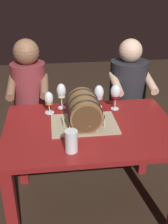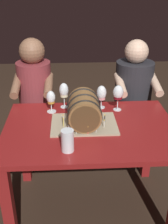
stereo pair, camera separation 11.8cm
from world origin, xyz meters
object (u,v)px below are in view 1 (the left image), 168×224
wine_glass_red (116,93)px  person_seated_right (126,105)px  dining_table (91,141)px  barrel_cake (84,111)px  wine_glass_white (61,92)px  wine_glass_rose (99,93)px  beer_pint (71,142)px  person_seated_left (32,111)px  wine_glass_amber (49,99)px

wine_glass_red → person_seated_right: size_ratio=0.17×
dining_table → barrel_cake: (-0.04, 0.03, 0.23)m
wine_glass_white → wine_glass_rose: bearing=-4.6°
wine_glass_rose → wine_glass_red: bearing=-21.6°
barrel_cake → wine_glass_red: size_ratio=2.26×
wine_glass_rose → wine_glass_red: 0.13m
dining_table → wine_glass_white: bearing=119.0°
beer_pint → person_seated_left: size_ratio=0.12×
barrel_cake → person_seated_left: 0.82m
wine_glass_white → wine_glass_red: size_ratio=1.00×
dining_table → barrel_cake: bearing=141.0°
barrel_cake → wine_glass_white: barrel_cake is taller
barrel_cake → person_seated_left: (-0.41, 0.65, -0.30)m
wine_glass_amber → dining_table: bearing=-42.1°
dining_table → wine_glass_rose: 0.40m
wine_glass_rose → person_seated_left: size_ratio=0.15×
wine_glass_rose → beer_pint: size_ratio=1.33×
dining_table → wine_glass_amber: wine_glass_amber is taller
barrel_cake → person_seated_left: size_ratio=0.38×
wine_glass_rose → person_seated_right: (0.34, 0.38, -0.30)m
beer_pint → person_seated_right: 1.16m
beer_pint → wine_glass_rose: bearing=65.6°
wine_glass_rose → person_seated_right: size_ratio=0.16×
wine_glass_white → person_seated_left: (-0.27, 0.36, -0.32)m
person_seated_left → wine_glass_rose: bearing=-34.2°
wine_glass_red → wine_glass_amber: bearing=-179.4°
person_seated_left → person_seated_right: (0.90, 0.00, 0.01)m
person_seated_right → wine_glass_red: bearing=-117.3°
wine_glass_white → person_seated_right: person_seated_right is taller
wine_glass_rose → wine_glass_red: size_ratio=0.91×
wine_glass_red → person_seated_left: person_seated_left is taller
wine_glass_rose → person_seated_right: 0.59m
wine_glass_red → wine_glass_white: bearing=170.1°
wine_glass_rose → person_seated_left: (-0.56, 0.38, -0.31)m
barrel_cake → person_seated_right: size_ratio=0.39×
wine_glass_rose → barrel_cake: bearing=-118.9°
dining_table → wine_glass_red: bearing=48.4°
wine_glass_rose → beer_pint: (-0.26, -0.58, -0.06)m
barrel_cake → wine_glass_amber: 0.32m
wine_glass_rose → person_seated_left: bearing=145.8°
dining_table → wine_glass_red: 0.43m
wine_glass_white → person_seated_left: person_seated_left is taller
wine_glass_white → barrel_cake: bearing=-64.6°
dining_table → wine_glass_rose: wine_glass_rose is taller
wine_glass_amber → beer_pint: (0.12, -0.53, -0.05)m
wine_glass_rose → beer_pint: wine_glass_rose is taller
wine_glass_white → person_seated_left: size_ratio=0.17×
person_seated_right → barrel_cake: bearing=-127.1°
wine_glass_amber → person_seated_left: size_ratio=0.14×
dining_table → wine_glass_rose: size_ratio=6.53×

